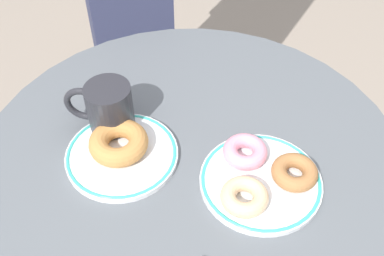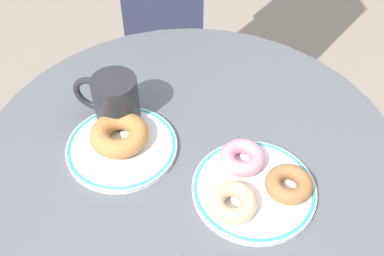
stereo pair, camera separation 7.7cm
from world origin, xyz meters
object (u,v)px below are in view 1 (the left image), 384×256
Objects in this scene: donut_pink_frosted at (245,152)px; plate_right at (261,181)px; donut_old_fashioned at (119,143)px; donut_cinnamon at (295,172)px; coffee_mug at (108,108)px; donut_glazed at (244,197)px; cafe_table at (191,231)px; plate_left at (122,155)px.

plate_right is at bearing -60.17° from donut_pink_frosted.
donut_old_fashioned is 0.30m from donut_cinnamon.
coffee_mug is at bearing 157.88° from plate_right.
donut_pink_frosted is at bearing -14.58° from coffee_mug.
coffee_mug is (-0.24, 0.16, 0.02)m from donut_glazed.
donut_cinnamon is (0.17, -0.05, 0.29)m from cafe_table.
plate_left is (-0.12, -0.02, 0.27)m from cafe_table.
plate_left is 1.56× the size of coffee_mug.
coffee_mug reaches higher than donut_glazed.
plate_right is 2.65× the size of donut_glazed.
cafe_table is 0.34m from donut_cinnamon.
donut_pink_frosted is 1.00× the size of donut_glazed.
plate_left is 2.56× the size of donut_pink_frosted.
donut_glazed is (0.09, -0.10, 0.29)m from cafe_table.
donut_cinnamon is at bearing -6.39° from plate_left.
cafe_table is at bearing 131.55° from donut_glazed.
cafe_table is 10.18× the size of donut_glazed.
donut_cinnamon is 0.34m from coffee_mug.
plate_right is 1.61× the size of coffee_mug.
donut_pink_frosted is at bearing -0.52° from donut_old_fashioned.
cafe_table is 10.18× the size of donut_pink_frosted.
donut_old_fashioned is (-0.24, 0.05, 0.02)m from plate_right.
plate_right is 0.06m from donut_glazed.
plate_right is at bearing -25.38° from cafe_table.
coffee_mug reaches higher than plate_right.
coffee_mug reaches higher than plate_left.
donut_glazed is (0.21, -0.09, 0.02)m from plate_left.
coffee_mug is (-0.15, 0.05, 0.31)m from cafe_table.
donut_pink_frosted is (-0.03, 0.05, 0.02)m from plate_right.
donut_pink_frosted is at bearing -6.11° from cafe_table.
donut_pink_frosted is at bearing 88.70° from donut_glazed.
donut_old_fashioned is at bearing 179.48° from donut_pink_frosted.
coffee_mug is (-0.03, 0.06, 0.02)m from donut_old_fashioned.
donut_pink_frosted is (0.09, -0.01, 0.29)m from cafe_table.
cafe_table is at bearing 154.62° from plate_right.
donut_glazed is at bearing -32.71° from coffee_mug.
coffee_mug is (-0.24, 0.06, 0.02)m from donut_pink_frosted.
plate_left is 2.56× the size of donut_glazed.
donut_old_fashioned is 1.34× the size of donut_cinnamon.
plate_left is at bearing 157.68° from donut_glazed.
coffee_mug is at bearing 147.29° from donut_glazed.
donut_pink_frosted is (-0.08, 0.04, 0.00)m from donut_cinnamon.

